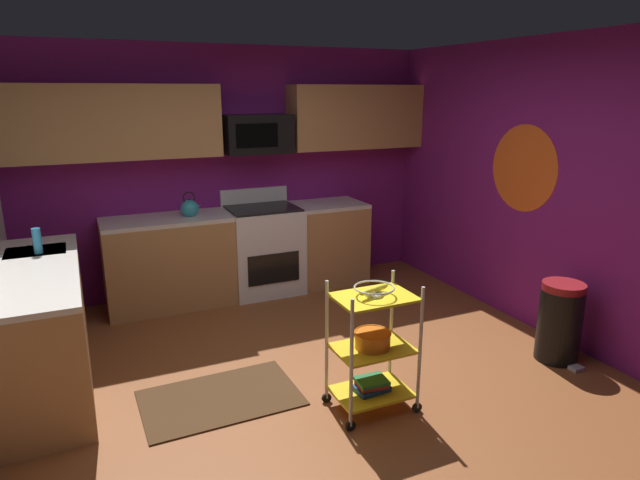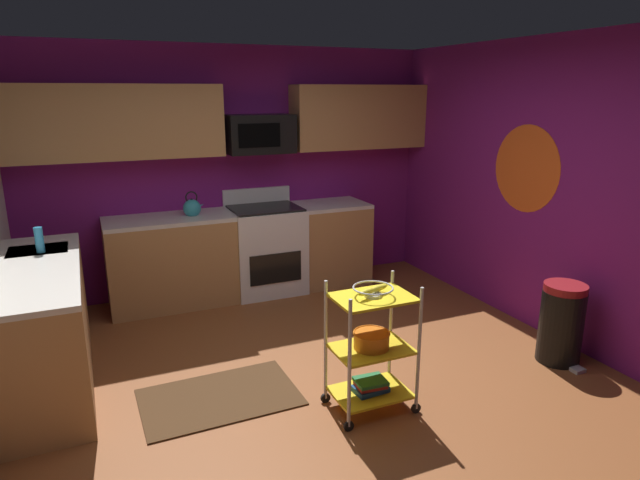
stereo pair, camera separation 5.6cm
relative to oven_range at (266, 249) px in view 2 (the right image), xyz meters
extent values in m
cube|color=brown|center=(-0.23, -2.10, -0.50)|extent=(4.40, 4.80, 0.04)
cube|color=#751970|center=(-0.23, 0.33, 0.82)|extent=(4.52, 0.06, 2.60)
cube|color=#751970|center=(2.00, -2.10, 0.82)|extent=(0.06, 4.80, 2.60)
cylinder|color=#E5591E|center=(1.97, -1.67, 0.97)|extent=(0.00, 0.80, 0.80)
cube|color=#B27F4C|center=(-0.23, 0.00, -0.04)|extent=(2.80, 0.60, 0.88)
cube|color=silver|center=(-0.23, 0.00, 0.42)|extent=(2.80, 0.60, 0.04)
cube|color=#B27F4C|center=(-2.13, -1.23, -0.04)|extent=(0.60, 1.86, 0.88)
cube|color=silver|center=(-2.13, -1.23, 0.42)|extent=(0.60, 1.86, 0.04)
cube|color=#B7BABC|center=(-2.13, -0.75, 0.36)|extent=(0.44, 0.36, 0.16)
cube|color=white|center=(0.00, 0.00, -0.02)|extent=(0.76, 0.64, 0.92)
cube|color=black|center=(0.00, -0.33, -0.13)|extent=(0.56, 0.01, 0.32)
cube|color=white|center=(0.00, 0.29, 0.53)|extent=(0.76, 0.06, 0.18)
cube|color=black|center=(0.00, 0.00, 0.45)|extent=(0.72, 0.60, 0.02)
cube|color=#B27F4C|center=(-1.42, 0.13, 1.37)|extent=(2.03, 0.33, 0.70)
cube|color=#B27F4C|center=(1.18, 0.13, 1.37)|extent=(1.57, 0.33, 0.70)
cube|color=black|center=(0.00, 0.11, 1.22)|extent=(0.70, 0.38, 0.40)
cube|color=black|center=(-0.06, -0.09, 1.22)|extent=(0.44, 0.01, 0.24)
cylinder|color=silver|center=(-0.33, -2.70, 0.00)|extent=(0.02, 0.02, 0.88)
cylinder|color=black|center=(-0.33, -2.70, -0.44)|extent=(0.07, 0.02, 0.07)
cylinder|color=silver|center=(0.18, -2.70, 0.00)|extent=(0.02, 0.02, 0.88)
cylinder|color=black|center=(0.18, -2.70, -0.44)|extent=(0.07, 0.02, 0.07)
cylinder|color=silver|center=(-0.33, -2.33, 0.00)|extent=(0.02, 0.02, 0.88)
cylinder|color=black|center=(-0.33, -2.33, -0.44)|extent=(0.07, 0.02, 0.07)
cylinder|color=silver|center=(0.18, -2.33, 0.00)|extent=(0.02, 0.02, 0.88)
cylinder|color=black|center=(0.18, -2.33, -0.44)|extent=(0.07, 0.02, 0.07)
cube|color=yellow|center=(-0.07, -2.52, -0.36)|extent=(0.52, 0.37, 0.02)
cube|color=yellow|center=(-0.07, -2.52, -0.03)|extent=(0.52, 0.37, 0.02)
cube|color=yellow|center=(-0.07, -2.52, 0.34)|extent=(0.52, 0.37, 0.02)
torus|color=silver|center=(-0.07, -2.52, 0.41)|extent=(0.27, 0.27, 0.01)
cylinder|color=silver|center=(-0.07, -2.52, 0.36)|extent=(0.12, 0.12, 0.02)
ellipsoid|color=yellow|center=(-0.03, -2.50, 0.40)|extent=(0.17, 0.09, 0.04)
ellipsoid|color=yellow|center=(-0.12, -2.53, 0.40)|extent=(0.17, 0.09, 0.04)
cylinder|color=orange|center=(-0.08, -2.52, 0.04)|extent=(0.24, 0.24, 0.11)
torus|color=orange|center=(-0.08, -2.52, 0.09)|extent=(0.25, 0.25, 0.01)
cube|color=#1E4C8C|center=(-0.07, -2.52, -0.33)|extent=(0.24, 0.17, 0.04)
cube|color=#B22626|center=(-0.07, -2.52, -0.30)|extent=(0.21, 0.16, 0.03)
cube|color=#26723F|center=(-0.07, -2.52, -0.27)|extent=(0.22, 0.19, 0.02)
sphere|color=teal|center=(-0.77, 0.00, 0.51)|extent=(0.18, 0.18, 0.18)
sphere|color=black|center=(-0.77, 0.00, 0.60)|extent=(0.03, 0.03, 0.03)
cone|color=teal|center=(-0.69, 0.00, 0.53)|extent=(0.09, 0.04, 0.06)
torus|color=black|center=(-0.77, 0.00, 0.63)|extent=(0.12, 0.01, 0.12)
cylinder|color=#2D8CBF|center=(-2.10, -0.85, 0.54)|extent=(0.06, 0.06, 0.20)
cylinder|color=black|center=(1.67, -2.52, -0.18)|extent=(0.34, 0.34, 0.60)
cylinder|color=maroon|center=(1.67, -2.52, 0.15)|extent=(0.33, 0.33, 0.06)
cube|color=#B2B2B7|center=(1.67, -2.73, -0.46)|extent=(0.10, 0.08, 0.03)
cube|color=#472D19|center=(-1.01, -1.98, -0.47)|extent=(1.11, 0.72, 0.01)
camera|label=1|loc=(-1.80, -5.44, 1.66)|focal=30.68mm
camera|label=2|loc=(-1.74, -5.47, 1.66)|focal=30.68mm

